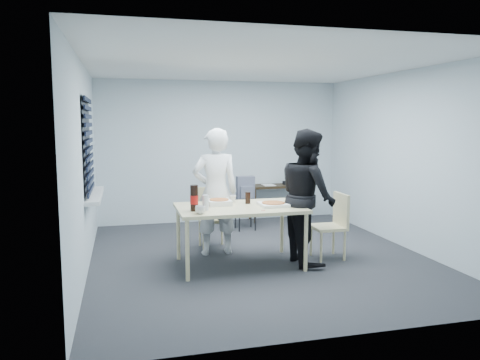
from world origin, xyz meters
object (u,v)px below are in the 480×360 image
object	(u,v)px
chair_far	(212,213)
soda_bottle	(194,198)
backpack	(246,189)
person_white	(216,192)
mug_b	(232,199)
dining_table	(239,211)
stool	(245,207)
mug_a	(200,210)
person_black	(307,196)
side_table	(276,189)
chair_right	(334,221)

from	to	relation	value
chair_far	soda_bottle	world-z (taller)	soda_bottle
backpack	soda_bottle	size ratio (longest dim) A/B	1.32
person_white	mug_b	bearing A→B (deg)	123.54
dining_table	stool	world-z (taller)	dining_table
stool	backpack	size ratio (longest dim) A/B	1.19
soda_bottle	mug_b	bearing A→B (deg)	39.55
backpack	mug_a	size ratio (longest dim) A/B	3.43
backpack	soda_bottle	world-z (taller)	soda_bottle
chair_far	mug_a	size ratio (longest dim) A/B	7.24
person_black	mug_b	size ratio (longest dim) A/B	17.70
backpack	side_table	bearing A→B (deg)	26.94
person_black	stool	xyz separation A→B (m)	(-0.30, 2.03, -0.49)
person_white	side_table	distance (m)	2.54
backpack	stool	bearing A→B (deg)	77.33
person_black	mug_a	xyz separation A→B (m)	(-1.47, -0.28, -0.06)
dining_table	person_white	size ratio (longest dim) A/B	0.90
chair_far	mug_b	xyz separation A→B (m)	(0.16, -0.65, 0.31)
mug_b	backpack	bearing A→B (deg)	69.16
mug_a	soda_bottle	size ratio (longest dim) A/B	0.39
person_black	stool	bearing A→B (deg)	8.48
mug_b	person_white	bearing A→B (deg)	123.54
stool	mug_b	world-z (taller)	mug_b
person_black	stool	size ratio (longest dim) A/B	3.51
stool	dining_table	bearing A→B (deg)	-107.04
side_table	soda_bottle	size ratio (longest dim) A/B	3.15
backpack	chair_far	bearing A→B (deg)	-141.44
mug_a	soda_bottle	bearing A→B (deg)	101.68
dining_table	side_table	world-z (taller)	dining_table
chair_far	soda_bottle	distance (m)	1.29
person_white	stool	size ratio (longest dim) A/B	3.51
mug_b	side_table	bearing A→B (deg)	58.41
chair_far	backpack	bearing A→B (deg)	51.24
mug_b	dining_table	bearing A→B (deg)	-87.51
dining_table	person_white	xyz separation A→B (m)	(-0.19, 0.60, 0.17)
person_white	side_table	world-z (taller)	person_white
stool	soda_bottle	xyz separation A→B (m)	(-1.21, -2.12, 0.54)
dining_table	stool	xyz separation A→B (m)	(0.60, 1.96, -0.32)
chair_far	backpack	world-z (taller)	backpack
chair_far	side_table	size ratio (longest dim) A/B	0.88
backpack	mug_b	distance (m)	1.73
side_table	chair_right	bearing A→B (deg)	-90.84
dining_table	mug_a	distance (m)	0.68
person_black	side_table	distance (m)	2.71
person_black	soda_bottle	size ratio (longest dim) A/B	5.54
person_black	mug_a	distance (m)	1.50
chair_far	person_black	size ratio (longest dim) A/B	0.50
stool	mug_a	size ratio (longest dim) A/B	4.10
dining_table	chair_far	world-z (taller)	chair_far
stool	mug_b	xyz separation A→B (m)	(-0.61, -1.63, 0.43)
person_white	stool	distance (m)	1.65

